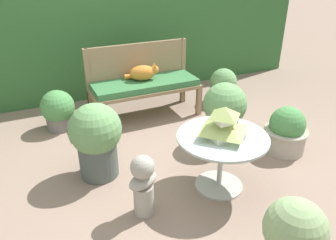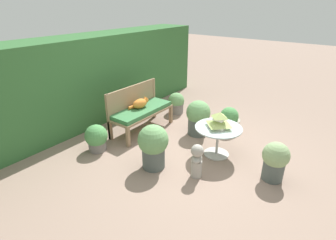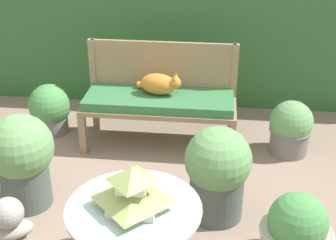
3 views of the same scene
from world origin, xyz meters
name	(u,v)px [view 2 (image 2 of 3)]	position (x,y,z in m)	size (l,w,h in m)	color
ground	(187,154)	(0.00, 0.00, 0.00)	(30.00, 30.00, 0.00)	gray
foliage_hedge_back	(88,79)	(0.00, 2.55, 0.89)	(6.40, 0.92, 1.79)	#336633
garden_bench	(142,112)	(0.21, 1.22, 0.41)	(1.36, 0.53, 0.49)	#937556
bench_backrest	(133,98)	(0.21, 1.46, 0.64)	(1.36, 0.06, 0.90)	#937556
cat	(140,103)	(0.21, 1.26, 0.58)	(0.41, 0.26, 0.21)	orange
patio_table	(218,133)	(0.29, -0.42, 0.41)	(0.78, 0.78, 0.52)	#B7B7B2
pagoda_birdhouse	(219,121)	(0.29, -0.42, 0.63)	(0.36, 0.36, 0.27)	silver
garden_bust	(197,160)	(-0.45, -0.46, 0.29)	(0.30, 0.25, 0.54)	#A39E93
potted_plant_table_far	(153,145)	(-0.65, 0.21, 0.39)	(0.48, 0.48, 0.72)	#4C5651
potted_plant_hedge_corner	(229,120)	(1.25, -0.18, 0.23)	(0.46, 0.46, 0.50)	#ADA393
potted_plant_path_edge	(176,103)	(1.37, 1.20, 0.24)	(0.38, 0.38, 0.49)	slate
potted_plant_table_near	(198,117)	(0.75, 0.24, 0.36)	(0.47, 0.47, 0.69)	#4C5651
potted_plant_bench_left	(275,160)	(0.17, -1.39, 0.32)	(0.38, 0.38, 0.60)	#4C5651
potted_plant_bench_right	(97,138)	(-0.85, 1.34, 0.24)	(0.40, 0.40, 0.48)	slate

